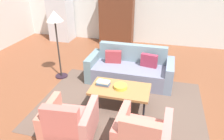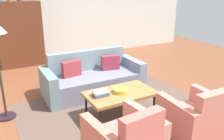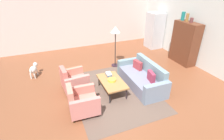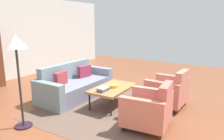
{
  "view_description": "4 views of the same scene",
  "coord_description": "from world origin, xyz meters",
  "px_view_note": "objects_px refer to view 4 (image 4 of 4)",
  "views": [
    {
      "loc": [
        0.63,
        -3.65,
        2.69
      ],
      "look_at": [
        -0.38,
        0.22,
        0.67
      ],
      "focal_mm": 33.79,
      "sensor_mm": 36.0,
      "label": 1
    },
    {
      "loc": [
        -2.09,
        -3.37,
        2.18
      ],
      "look_at": [
        -0.14,
        0.18,
        0.77
      ],
      "focal_mm": 38.78,
      "sensor_mm": 36.0,
      "label": 2
    },
    {
      "loc": [
        4.29,
        -1.88,
        3.38
      ],
      "look_at": [
        -0.41,
        0.03,
        0.67
      ],
      "focal_mm": 27.52,
      "sensor_mm": 36.0,
      "label": 3
    },
    {
      "loc": [
        -4.19,
        -2.55,
        1.94
      ],
      "look_at": [
        0.1,
        0.06,
        0.79
      ],
      "focal_mm": 34.15,
      "sensor_mm": 36.0,
      "label": 4
    }
  ],
  "objects_px": {
    "coffee_table": "(113,89)",
    "fruit_bowl": "(113,86)",
    "armchair_left": "(150,110)",
    "armchair_right": "(169,92)",
    "floor_lamp": "(16,50)",
    "book_stack": "(103,89)",
    "couch": "(74,86)"
  },
  "relations": [
    {
      "from": "couch",
      "to": "fruit_bowl",
      "type": "xyz_separation_m",
      "value": [
        0.01,
        -1.19,
        0.19
      ]
    },
    {
      "from": "couch",
      "to": "fruit_bowl",
      "type": "distance_m",
      "value": 1.2
    },
    {
      "from": "armchair_left",
      "to": "floor_lamp",
      "type": "relative_size",
      "value": 0.51
    },
    {
      "from": "armchair_right",
      "to": "book_stack",
      "type": "relative_size",
      "value": 3.21
    },
    {
      "from": "coffee_table",
      "to": "armchair_right",
      "type": "xyz_separation_m",
      "value": [
        0.6,
        -1.17,
        -0.06
      ]
    },
    {
      "from": "coffee_table",
      "to": "book_stack",
      "type": "distance_m",
      "value": 0.37
    },
    {
      "from": "armchair_right",
      "to": "floor_lamp",
      "type": "height_order",
      "value": "floor_lamp"
    },
    {
      "from": "couch",
      "to": "coffee_table",
      "type": "relative_size",
      "value": 1.76
    },
    {
      "from": "couch",
      "to": "fruit_bowl",
      "type": "height_order",
      "value": "couch"
    },
    {
      "from": "armchair_left",
      "to": "fruit_bowl",
      "type": "height_order",
      "value": "armchair_left"
    },
    {
      "from": "couch",
      "to": "floor_lamp",
      "type": "height_order",
      "value": "floor_lamp"
    },
    {
      "from": "book_stack",
      "to": "floor_lamp",
      "type": "distance_m",
      "value": 1.92
    },
    {
      "from": "book_stack",
      "to": "couch",
      "type": "bearing_deg",
      "value": 72.58
    },
    {
      "from": "couch",
      "to": "armchair_right",
      "type": "xyz_separation_m",
      "value": [
        0.6,
        -2.35,
        0.06
      ]
    },
    {
      "from": "book_stack",
      "to": "armchair_left",
      "type": "bearing_deg",
      "value": -100.98
    },
    {
      "from": "fruit_bowl",
      "to": "book_stack",
      "type": "height_order",
      "value": "book_stack"
    },
    {
      "from": "couch",
      "to": "armchair_left",
      "type": "relative_size",
      "value": 2.4
    },
    {
      "from": "coffee_table",
      "to": "fruit_bowl",
      "type": "xyz_separation_m",
      "value": [
        0.01,
        0.0,
        0.07
      ]
    },
    {
      "from": "coffee_table",
      "to": "floor_lamp",
      "type": "relative_size",
      "value": 0.7
    },
    {
      "from": "coffee_table",
      "to": "floor_lamp",
      "type": "bearing_deg",
      "value": 153.8
    },
    {
      "from": "book_stack",
      "to": "armchair_right",
      "type": "bearing_deg",
      "value": -51.33
    },
    {
      "from": "fruit_bowl",
      "to": "floor_lamp",
      "type": "relative_size",
      "value": 0.16
    },
    {
      "from": "couch",
      "to": "armchair_right",
      "type": "relative_size",
      "value": 2.4
    },
    {
      "from": "coffee_table",
      "to": "armchair_left",
      "type": "distance_m",
      "value": 1.31
    },
    {
      "from": "coffee_table",
      "to": "floor_lamp",
      "type": "height_order",
      "value": "floor_lamp"
    },
    {
      "from": "coffee_table",
      "to": "armchair_left",
      "type": "bearing_deg",
      "value": -116.98
    },
    {
      "from": "coffee_table",
      "to": "fruit_bowl",
      "type": "height_order",
      "value": "fruit_bowl"
    },
    {
      "from": "armchair_right",
      "to": "coffee_table",
      "type": "bearing_deg",
      "value": 119.99
    },
    {
      "from": "armchair_left",
      "to": "armchair_right",
      "type": "bearing_deg",
      "value": -5.52
    },
    {
      "from": "fruit_bowl",
      "to": "book_stack",
      "type": "xyz_separation_m",
      "value": [
        -0.37,
        0.03,
        0.01
      ]
    },
    {
      "from": "armchair_right",
      "to": "armchair_left",
      "type": "bearing_deg",
      "value": -177.12
    },
    {
      "from": "armchair_left",
      "to": "fruit_bowl",
      "type": "relative_size",
      "value": 3.24
    }
  ]
}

